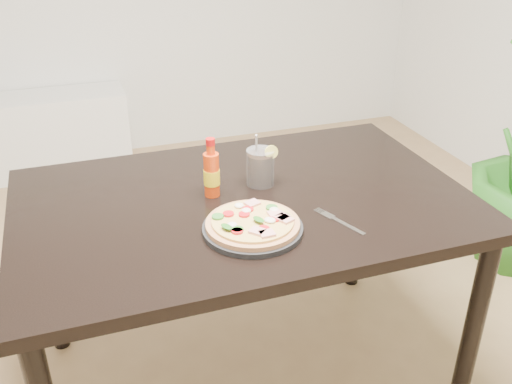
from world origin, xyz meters
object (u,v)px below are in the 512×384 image
object	(u,v)px
dining_table	(244,221)
fork	(338,221)
plate	(253,229)
hot_sauce_bottle	(212,173)
pizza	(253,223)
cola_cup	(260,168)
media_console	(13,138)

from	to	relation	value
dining_table	fork	size ratio (longest dim) A/B	7.71
plate	hot_sauce_bottle	size ratio (longest dim) A/B	1.48
pizza	plate	bearing A→B (deg)	-179.57
cola_cup	fork	bearing A→B (deg)	-66.62
plate	media_console	bearing A→B (deg)	109.16
dining_table	cola_cup	xyz separation A→B (m)	(0.08, 0.08, 0.14)
pizza	cola_cup	distance (m)	0.30
hot_sauce_bottle	media_console	world-z (taller)	hot_sauce_bottle
plate	cola_cup	distance (m)	0.30
cola_cup	media_console	size ratio (longest dim) A/B	0.13
dining_table	plate	bearing A→B (deg)	-100.46
cola_cup	media_console	xyz separation A→B (m)	(-0.92, 2.02, -0.56)
cola_cup	plate	bearing A→B (deg)	-113.50
plate	fork	xyz separation A→B (m)	(0.25, -0.03, -0.01)
dining_table	media_console	xyz separation A→B (m)	(-0.83, 2.10, -0.42)
dining_table	fork	distance (m)	0.32
fork	media_console	bearing A→B (deg)	93.23
dining_table	pizza	size ratio (longest dim) A/B	5.30
cola_cup	hot_sauce_bottle	bearing A→B (deg)	-171.28
dining_table	cola_cup	size ratio (longest dim) A/B	7.76
fork	cola_cup	bearing A→B (deg)	92.36
plate	fork	size ratio (longest dim) A/B	1.56
pizza	fork	bearing A→B (deg)	-6.88
hot_sauce_bottle	cola_cup	xyz separation A→B (m)	(0.17, 0.03, -0.02)
hot_sauce_bottle	fork	world-z (taller)	hot_sauce_bottle
pizza	dining_table	bearing A→B (deg)	80.06
cola_cup	fork	distance (m)	0.33
fork	media_console	distance (m)	2.60
plate	fork	world-z (taller)	plate
pizza	hot_sauce_bottle	xyz separation A→B (m)	(-0.05, 0.25, 0.05)
pizza	media_console	distance (m)	2.49
pizza	media_console	size ratio (longest dim) A/B	0.19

